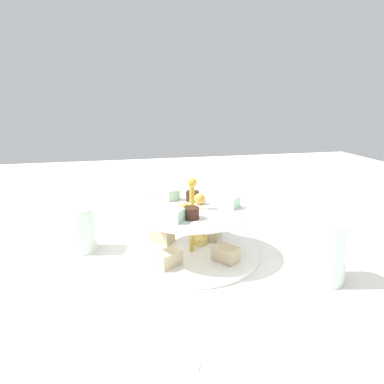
# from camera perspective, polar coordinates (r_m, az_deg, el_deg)

# --- Properties ---
(ground_plane) EXTENTS (2.40, 2.40, 0.00)m
(ground_plane) POSITION_cam_1_polar(r_m,az_deg,el_deg) (0.76, 0.00, -10.22)
(ground_plane) COLOR silver
(tiered_serving_stand) EXTENTS (0.28, 0.28, 0.17)m
(tiered_serving_stand) POSITION_cam_1_polar(r_m,az_deg,el_deg) (0.74, 0.01, -6.94)
(tiered_serving_stand) COLOR white
(tiered_serving_stand) RESTS_ON ground_plane
(water_glass_tall_right) EXTENTS (0.07, 0.07, 0.11)m
(water_glass_tall_right) POSITION_cam_1_polar(r_m,az_deg,el_deg) (0.69, 21.09, -9.08)
(water_glass_tall_right) COLOR silver
(water_glass_tall_right) RESTS_ON ground_plane
(water_glass_short_left) EXTENTS (0.06, 0.06, 0.07)m
(water_glass_short_left) POSITION_cam_1_polar(r_m,az_deg,el_deg) (0.98, -6.98, -2.33)
(water_glass_short_left) COLOR silver
(water_glass_short_left) RESTS_ON ground_plane
(teacup_with_saucer) EXTENTS (0.09, 0.09, 0.05)m
(teacup_with_saucer) POSITION_cam_1_polar(r_m,az_deg,el_deg) (1.01, 1.25, -2.13)
(teacup_with_saucer) COLOR white
(teacup_with_saucer) RESTS_ON ground_plane
(butter_knife_left) EXTENTS (0.08, 0.16, 0.00)m
(butter_knife_left) POSITION_cam_1_polar(r_m,az_deg,el_deg) (0.51, -9.31, -25.08)
(butter_knife_left) COLOR silver
(butter_knife_left) RESTS_ON ground_plane
(butter_knife_right) EXTENTS (0.16, 0.07, 0.00)m
(butter_knife_right) POSITION_cam_1_polar(r_m,az_deg,el_deg) (0.98, 14.46, -4.69)
(butter_knife_right) COLOR silver
(butter_knife_right) RESTS_ON ground_plane
(water_glass_mid_back) EXTENTS (0.06, 0.06, 0.10)m
(water_glass_mid_back) POSITION_cam_1_polar(r_m,az_deg,el_deg) (0.80, -17.35, -5.79)
(water_glass_mid_back) COLOR silver
(water_glass_mid_back) RESTS_ON ground_plane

